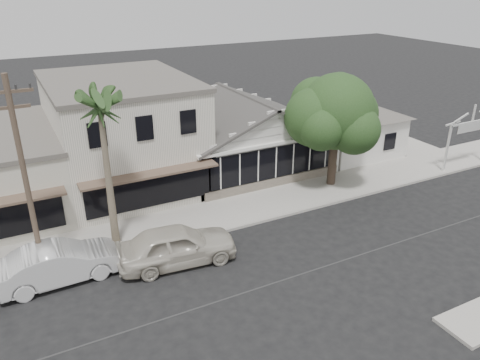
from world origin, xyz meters
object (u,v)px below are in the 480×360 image
arch_sign (472,124)px  car_1 (60,263)px  utility_pole (25,178)px  car_0 (177,245)px  shade_tree (334,113)px

arch_sign → car_1: bearing=-178.3°
arch_sign → utility_pole: size_ratio=0.46×
utility_pole → car_1: size_ratio=1.71×
arch_sign → car_0: arch_sign is taller
utility_pole → car_0: 7.06m
utility_pole → arch_sign: bearing=0.2°
car_1 → utility_pole: bearing=41.6°
utility_pole → car_0: bearing=-17.1°
arch_sign → car_0: (-21.75, -1.84, -2.23)m
car_1 → arch_sign: bearing=-90.1°
arch_sign → car_1: arch_sign is taller
car_0 → shade_tree: (11.67, 3.92, 3.76)m
utility_pole → car_0: utility_pole is taller
arch_sign → utility_pole: bearing=-179.8°
utility_pole → shade_tree: (17.32, 2.18, -0.10)m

